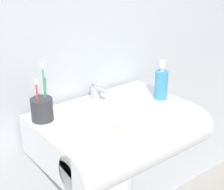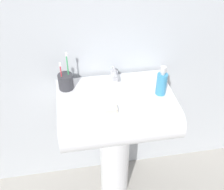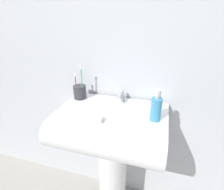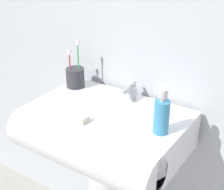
# 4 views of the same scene
# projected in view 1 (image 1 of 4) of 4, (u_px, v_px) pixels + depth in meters

# --- Properties ---
(wall_back) EXTENTS (5.00, 0.05, 2.40)m
(wall_back) POSITION_uv_depth(u_px,v_px,m) (77.00, 22.00, 1.44)
(wall_back) COLOR silver
(wall_back) RESTS_ON ground
(sink_basin) EXTENTS (0.63, 0.46, 0.16)m
(sink_basin) POSITION_uv_depth(u_px,v_px,m) (121.00, 133.00, 1.39)
(sink_basin) COLOR white
(sink_basin) RESTS_ON sink_pedestal
(faucet) EXTENTS (0.04, 0.10, 0.07)m
(faucet) POSITION_uv_depth(u_px,v_px,m) (97.00, 92.00, 1.49)
(faucet) COLOR #B7B7BC
(faucet) RESTS_ON sink_basin
(toothbrush_cup) EXTENTS (0.08, 0.08, 0.22)m
(toothbrush_cup) POSITION_uv_depth(u_px,v_px,m) (42.00, 109.00, 1.30)
(toothbrush_cup) COLOR #38383D
(toothbrush_cup) RESTS_ON sink_basin
(soap_bottle) EXTENTS (0.06, 0.06, 0.17)m
(soap_bottle) POSITION_uv_depth(u_px,v_px,m) (161.00, 83.00, 1.48)
(soap_bottle) COLOR #3F99CC
(soap_bottle) RESTS_ON sink_basin
(bar_soap) EXTENTS (0.08, 0.04, 0.02)m
(bar_soap) POSITION_uv_depth(u_px,v_px,m) (123.00, 124.00, 1.26)
(bar_soap) COLOR silver
(bar_soap) RESTS_ON sink_basin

